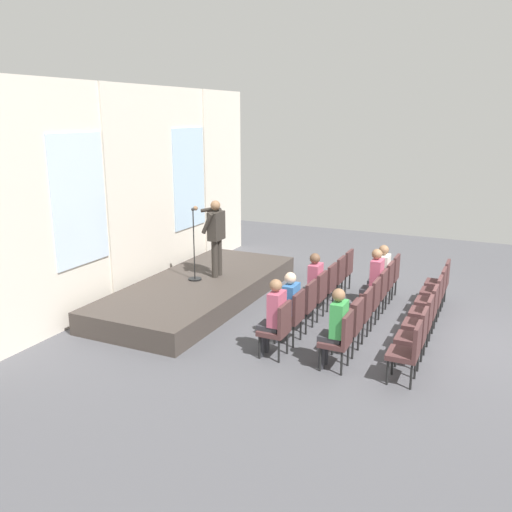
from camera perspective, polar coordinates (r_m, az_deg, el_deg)
name	(u,v)px	position (r m, az deg, el deg)	size (l,w,h in m)	color
ground_plane	(444,340)	(10.20, 19.21, -8.33)	(16.70, 16.70, 0.00)	#4C4C51
rear_partition	(141,192)	(11.96, -12.05, 6.63)	(9.44, 0.14, 4.45)	silver
stage_platform	(199,290)	(11.62, -5.98, -3.61)	(5.30, 2.24, 0.43)	#3F3833
speaker	(216,233)	(11.61, -4.28, 2.46)	(0.52, 0.69, 1.66)	#332D28
mic_stand	(195,265)	(11.54, -6.50, -0.90)	(0.28, 0.28, 1.55)	black
chair_r0_c0	(278,327)	(8.80, 2.35, -7.44)	(0.46, 0.44, 0.94)	black
audience_r0_c0	(274,314)	(8.76, 1.87, -6.14)	(0.36, 0.39, 1.33)	#2D2D33
chair_r0_c1	(292,314)	(9.35, 3.86, -6.11)	(0.46, 0.44, 0.94)	black
audience_r0_c1	(288,304)	(9.31, 3.39, -5.03)	(0.36, 0.39, 1.27)	#2D2D33
chair_r0_c2	(305,303)	(9.90, 5.19, -4.92)	(0.46, 0.44, 0.94)	black
chair_r0_c3	(316,293)	(10.47, 6.38, -3.85)	(0.46, 0.44, 0.94)	black
audience_r0_c3	(313,282)	(10.43, 5.98, -2.79)	(0.36, 0.39, 1.31)	#2D2D33
chair_r0_c4	(327,283)	(11.04, 7.44, -2.89)	(0.46, 0.44, 0.94)	black
chair_r0_c5	(336,275)	(11.61, 8.40, -2.03)	(0.46, 0.44, 0.94)	black
chair_r0_c6	(344,268)	(12.20, 9.26, -1.25)	(0.46, 0.44, 0.94)	black
chair_r1_c0	(340,337)	(8.49, 8.84, -8.48)	(0.46, 0.44, 0.94)	black
audience_r1_c0	(335,325)	(8.43, 8.36, -7.17)	(0.36, 0.39, 1.32)	#2D2D33
chair_r1_c1	(351,323)	(9.05, 9.99, -7.02)	(0.46, 0.44, 0.94)	black
chair_r1_c2	(361,311)	(9.63, 10.99, -5.72)	(0.46, 0.44, 0.94)	black
chair_r1_c3	(370,300)	(10.21, 11.88, -4.58)	(0.46, 0.44, 0.94)	black
chair_r1_c4	(377,290)	(10.79, 12.67, -3.55)	(0.46, 0.44, 0.94)	black
audience_r1_c4	(374,279)	(10.74, 12.32, -2.40)	(0.36, 0.39, 1.36)	#2D2D33
chair_r1_c5	(384,282)	(11.38, 13.37, -2.63)	(0.46, 0.44, 0.94)	black
audience_r1_c5	(381,272)	(11.34, 13.02, -1.68)	(0.36, 0.39, 1.30)	#2D2D33
chair_r1_c6	(391,274)	(11.97, 14.01, -1.80)	(0.46, 0.44, 0.94)	black
chair_r2_c0	(408,349)	(8.29, 15.78, -9.46)	(0.46, 0.44, 0.94)	black
chair_r2_c1	(416,334)	(8.87, 16.48, -7.89)	(0.46, 0.44, 0.94)	black
chair_r2_c2	(422,320)	(9.45, 17.09, -6.51)	(0.46, 0.44, 0.94)	black
chair_r2_c3	(427,308)	(10.04, 17.62, -5.29)	(0.46, 0.44, 0.94)	black
chair_r2_c4	(432,298)	(10.64, 18.10, -4.20)	(0.46, 0.44, 0.94)	black
chair_r2_c5	(437,288)	(11.24, 18.52, -3.24)	(0.46, 0.44, 0.94)	black
chair_r2_c6	(441,280)	(11.84, 18.90, -2.36)	(0.46, 0.44, 0.94)	black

